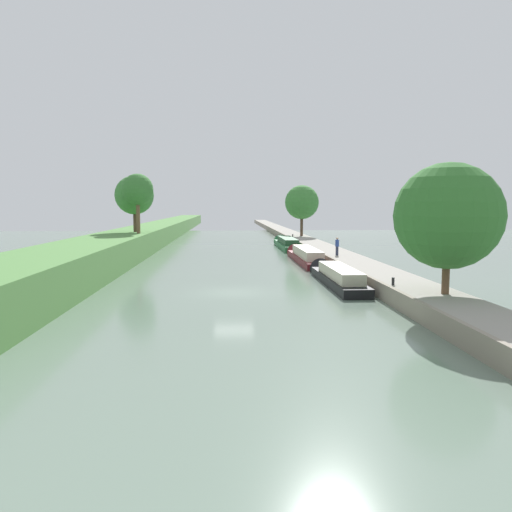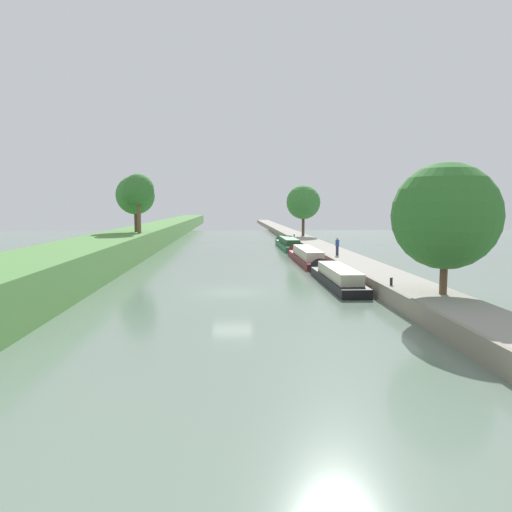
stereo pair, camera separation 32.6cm
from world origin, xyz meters
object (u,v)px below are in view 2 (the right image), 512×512
object	(u,v)px
mooring_bollard_far	(294,236)
narrowboat_maroon	(305,256)
narrowboat_black	(335,276)
narrowboat_green	(287,243)
person_walking	(337,246)
mooring_bollard_near	(391,281)

from	to	relation	value
mooring_bollard_far	narrowboat_maroon	bearing A→B (deg)	-94.54
narrowboat_black	narrowboat_maroon	size ratio (longest dim) A/B	0.85
narrowboat_green	person_walking	distance (m)	19.91
narrowboat_maroon	mooring_bollard_near	world-z (taller)	narrowboat_maroon
narrowboat_black	narrowboat_maroon	distance (m)	13.96
narrowboat_green	mooring_bollard_near	distance (m)	37.00
person_walking	mooring_bollard_near	bearing A→B (deg)	-91.97
narrowboat_maroon	person_walking	xyz separation A→B (m)	(2.41, -3.43, 1.25)
narrowboat_green	mooring_bollard_near	bearing A→B (deg)	-87.32
narrowboat_maroon	narrowboat_green	xyz separation A→B (m)	(0.09, 16.30, -0.01)
narrowboat_maroon	mooring_bollard_near	size ratio (longest dim) A/B	31.93
narrowboat_green	mooring_bollard_far	size ratio (longest dim) A/B	32.52
narrowboat_black	mooring_bollard_far	world-z (taller)	mooring_bollard_far
narrowboat_maroon	mooring_bollard_near	xyz separation A→B (m)	(1.82, -20.65, 0.60)
person_walking	mooring_bollard_far	world-z (taller)	person_walking
person_walking	mooring_bollard_near	world-z (taller)	person_walking
person_walking	mooring_bollard_far	distance (m)	26.37
narrowboat_maroon	person_walking	bearing A→B (deg)	-54.92
mooring_bollard_near	narrowboat_maroon	bearing A→B (deg)	95.03
mooring_bollard_near	narrowboat_black	bearing A→B (deg)	105.13
narrowboat_black	person_walking	bearing A→B (deg)	77.14
narrowboat_black	mooring_bollard_near	size ratio (longest dim) A/B	27.02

